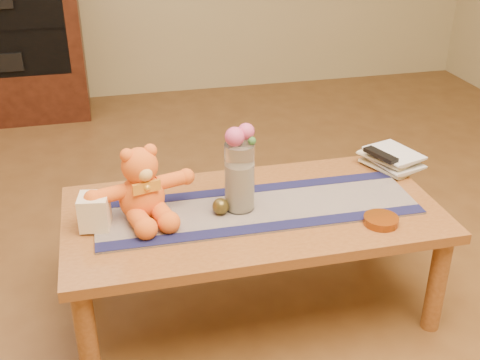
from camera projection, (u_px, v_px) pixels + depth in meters
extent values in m
plane|color=#553518|center=(252.00, 304.00, 2.46)|extent=(5.50, 5.50, 0.00)
cube|color=brown|center=(253.00, 214.00, 2.26)|extent=(1.40, 0.70, 0.04)
cylinder|color=brown|center=(87.00, 339.00, 1.98)|extent=(0.07, 0.07, 0.41)
cylinder|color=brown|center=(437.00, 284.00, 2.25)|extent=(0.07, 0.07, 0.41)
cylinder|color=brown|center=(85.00, 245.00, 2.48)|extent=(0.07, 0.07, 0.41)
cylinder|color=brown|center=(371.00, 208.00, 2.75)|extent=(0.07, 0.07, 0.41)
cube|color=#1C1844|center=(258.00, 208.00, 2.25)|extent=(1.20, 0.36, 0.01)
cube|color=#14153C|center=(268.00, 227.00, 2.12)|extent=(1.20, 0.07, 0.00)
cube|color=#14153C|center=(249.00, 189.00, 2.38)|extent=(1.20, 0.07, 0.00)
cube|color=beige|center=(94.00, 211.00, 2.10)|extent=(0.12, 0.12, 0.12)
cylinder|color=black|center=(92.00, 195.00, 2.07)|extent=(0.00, 0.00, 0.01)
cylinder|color=silver|center=(240.00, 177.00, 2.19)|extent=(0.11, 0.11, 0.26)
cylinder|color=beige|center=(240.00, 186.00, 2.21)|extent=(0.09, 0.09, 0.18)
sphere|color=#C74675|center=(235.00, 137.00, 2.10)|extent=(0.07, 0.07, 0.07)
sphere|color=#C74675|center=(246.00, 131.00, 2.12)|extent=(0.06, 0.06, 0.06)
sphere|color=#4B67A4|center=(240.00, 133.00, 2.15)|extent=(0.04, 0.04, 0.04)
sphere|color=#4B67A4|center=(230.00, 138.00, 2.13)|extent=(0.04, 0.04, 0.04)
sphere|color=#33662D|center=(252.00, 141.00, 2.11)|extent=(0.03, 0.03, 0.03)
sphere|color=#4D4119|center=(221.00, 206.00, 2.20)|extent=(0.08, 0.08, 0.06)
imported|color=beige|center=(377.00, 170.00, 2.53)|extent=(0.24, 0.27, 0.02)
imported|color=beige|center=(379.00, 166.00, 2.52)|extent=(0.22, 0.26, 0.02)
imported|color=beige|center=(376.00, 162.00, 2.51)|extent=(0.25, 0.27, 0.02)
imported|color=beige|center=(379.00, 158.00, 2.50)|extent=(0.22, 0.26, 0.02)
cube|color=black|center=(381.00, 155.00, 2.48)|extent=(0.10, 0.17, 0.02)
cylinder|color=#BF5914|center=(381.00, 220.00, 2.15)|extent=(0.15, 0.15, 0.03)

